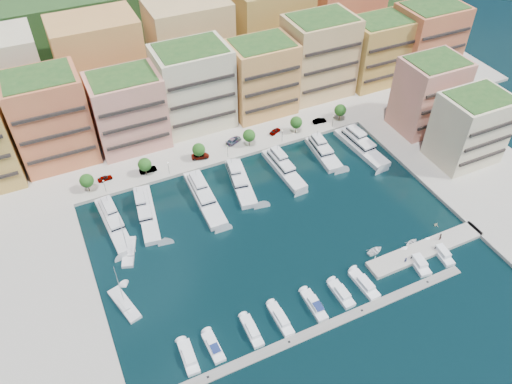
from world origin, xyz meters
The scene contains 61 objects.
ground centered at (0.00, 0.00, 0.00)m, with size 400.00×400.00×0.00m, color black.
north_quay centered at (0.00, 62.00, 0.00)m, with size 220.00×64.00×2.00m, color #9E998E.
east_quay centered at (62.00, -8.00, 0.00)m, with size 34.00×76.00×2.00m, color #9E998E.
west_quay centered at (-62.00, -8.00, 0.00)m, with size 34.00×76.00×2.00m, color #9E998E.
hillside centered at (0.00, 110.00, 0.00)m, with size 240.00×40.00×58.00m, color #1D3E19.
south_pontoon centered at (-3.00, -30.00, 0.00)m, with size 72.00×2.20×0.35m, color gray.
finger_pier centered at (30.00, -22.00, 0.00)m, with size 32.00×5.00×2.00m, color #9E998E.
apartment_1 centered at (-44.00, 51.99, 14.31)m, with size 20.00×16.50×26.80m.
apartment_2 centered at (-23.00, 49.99, 12.31)m, with size 20.00×15.50×22.80m.
apartment_3 centered at (-2.00, 51.99, 13.81)m, with size 22.00×16.50×25.80m.
apartment_4 centered at (20.00, 49.99, 12.81)m, with size 20.00×15.50×23.80m.
apartment_5 centered at (42.00, 51.99, 14.31)m, with size 22.00×16.50×26.80m.
apartment_6 centered at (64.00, 49.99, 12.31)m, with size 20.00×15.50×22.80m.
apartment_7 centered at (84.00, 47.99, 13.31)m, with size 22.00×16.50×24.80m.
apartment_east_a centered at (62.00, 19.99, 12.31)m, with size 18.00×14.50×22.80m.
apartment_east_b centered at (62.00, 1.99, 11.31)m, with size 18.00×14.50×20.80m.
backblock_0 centered at (-55.00, 74.00, 16.00)m, with size 26.00×18.00×30.00m, color beige.
backblock_1 centered at (-25.00, 74.00, 16.00)m, with size 26.00×18.00×30.00m, color #DE9F53.
backblock_2 centered at (5.00, 74.00, 16.00)m, with size 26.00×18.00×30.00m, color #E5B479.
backblock_3 centered at (35.00, 74.00, 16.00)m, with size 26.00×18.00×30.00m, color #BF9045.
backblock_4 centered at (65.00, 74.00, 16.00)m, with size 26.00×18.00×30.00m, color #D07945.
tree_0 centered at (-40.00, 33.50, 4.74)m, with size 3.80×3.80×5.65m.
tree_1 centered at (-24.00, 33.50, 4.74)m, with size 3.80×3.80×5.65m.
tree_2 centered at (-8.00, 33.50, 4.74)m, with size 3.80×3.80×5.65m.
tree_3 centered at (8.00, 33.50, 4.74)m, with size 3.80×3.80×5.65m.
tree_4 centered at (24.00, 33.50, 4.74)m, with size 3.80×3.80×5.65m.
tree_5 centered at (40.00, 33.50, 4.74)m, with size 3.80×3.80×5.65m.
lamppost_0 centered at (-36.00, 31.20, 3.83)m, with size 0.30×0.30×4.20m.
lamppost_1 centered at (-18.00, 31.20, 3.83)m, with size 0.30×0.30×4.20m.
lamppost_2 centered at (0.00, 31.20, 3.83)m, with size 0.30×0.30×4.20m.
lamppost_3 centered at (18.00, 31.20, 3.83)m, with size 0.30×0.30×4.20m.
lamppost_4 centered at (36.00, 31.20, 3.83)m, with size 0.30×0.30×4.20m.
yacht_0 centered at (-36.98, 19.25, 1.21)m, with size 5.55×21.53×7.30m.
yacht_1 centered at (-28.19, 19.19, 1.09)m, with size 7.08×21.66×7.30m.
yacht_2 centered at (-12.51, 18.46, 1.21)m, with size 5.43×23.13×7.30m.
yacht_3 centered at (-1.14, 19.99, 1.21)m, with size 7.65×20.13×7.30m.
yacht_4 centered at (12.42, 19.98, 1.09)m, with size 4.99×19.70×7.30m.
yacht_5 centered at (26.62, 21.46, 1.21)m, with size 6.13×16.80×7.30m.
yacht_6 centered at (38.45, 19.30, 1.21)m, with size 6.66×21.49×7.30m.
cruiser_0 centered at (-32.04, -24.59, 0.55)m, with size 2.95×7.94×2.55m.
cruiser_1 centered at (-26.65, -24.60, 0.57)m, with size 2.66×7.52×2.66m.
cruiser_2 centered at (-17.97, -24.59, 0.55)m, with size 2.49×7.95×2.55m.
cruiser_3 centered at (-11.17, -24.59, 0.55)m, with size 2.45×8.68×2.55m.
cruiser_4 centered at (-2.85, -24.61, 0.57)m, with size 2.60×8.49×2.66m.
cruiser_5 centered at (4.18, -24.58, 0.55)m, with size 2.78×7.68×2.55m.
cruiser_6 centered at (10.32, -24.60, 0.55)m, with size 3.18×8.86×2.55m.
cruiser_8 centered at (25.47, -24.59, 0.55)m, with size 3.89×8.39×2.55m.
cruiser_9 centered at (32.53, -24.59, 0.55)m, with size 3.33×8.49×2.55m.
sailboat_2 centered at (-35.81, 7.97, 0.31)m, with size 5.68×9.85×13.20m.
sailboat_1 centered at (-40.60, -6.47, 0.30)m, with size 5.39×10.87×13.20m.
tender_3 centered at (37.83, -16.44, 0.38)m, with size 1.24×1.43×0.76m, color beige.
tender_2 centered at (28.39, -18.88, 0.37)m, with size 2.55×3.58×0.74m, color white.
tender_0 centered at (18.45, -17.21, 0.45)m, with size 3.13×4.39×0.91m, color white.
car_0 centered at (-35.12, 36.22, 1.70)m, with size 1.64×4.08×1.39m, color gray.
car_1 centered at (-23.20, 34.58, 1.80)m, with size 1.70×4.88×1.61m, color gray.
car_2 centered at (-7.51, 34.20, 1.73)m, with size 2.41×5.23×1.45m, color gray.
car_3 centered at (4.35, 36.96, 1.82)m, with size 2.30×5.65×1.64m, color gray.
car_4 centered at (18.03, 36.00, 1.70)m, with size 1.65×4.10×1.40m, color gray.
car_5 centered at (33.46, 34.88, 1.73)m, with size 1.55×4.44×1.46m, color gray.
person_0 centered at (22.46, -23.49, 1.85)m, with size 0.62×0.41×1.70m, color #282E51.
person_1 centered at (34.69, -21.15, 1.96)m, with size 0.93×0.73×1.92m, color #4A352C.
Camera 1 is at (-41.55, -76.71, 93.14)m, focal length 35.00 mm.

